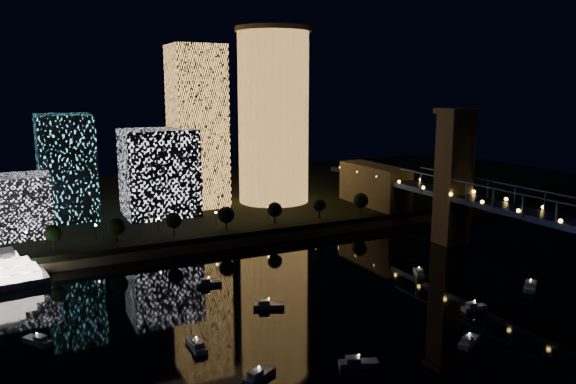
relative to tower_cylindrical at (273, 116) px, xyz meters
name	(u,v)px	position (x,y,z in m)	size (l,w,h in m)	color
ground	(388,324)	(-28.15, -127.97, -44.39)	(520.00, 520.00, 0.00)	black
far_bank	(196,199)	(-28.15, 32.03, -41.89)	(420.00, 160.00, 5.00)	black
seawall	(257,239)	(-28.15, -45.97, -42.89)	(420.00, 6.00, 3.00)	#6B5E4C
tower_cylindrical	(273,116)	(0.00, 0.00, 0.00)	(34.00, 34.00, 78.53)	#EDA44C
tower_rectangular	(197,127)	(-34.13, 5.92, -4.20)	(22.12, 22.12, 70.37)	#EDA44C
midrise_blocks	(77,178)	(-86.07, -2.60, -22.14)	(107.64, 46.14, 41.91)	silver
truss_bridge	(561,228)	(36.84, -124.25, -28.14)	(13.00, 266.00, 50.00)	navy
motorboats	(334,317)	(-38.95, -120.06, -43.57)	(138.24, 67.33, 2.78)	silver
esplanade_trees	(165,221)	(-61.38, -39.97, -33.92)	(166.50, 6.65, 8.83)	black
street_lamps	(159,222)	(-62.15, -33.97, -35.37)	(132.70, 0.70, 5.65)	black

